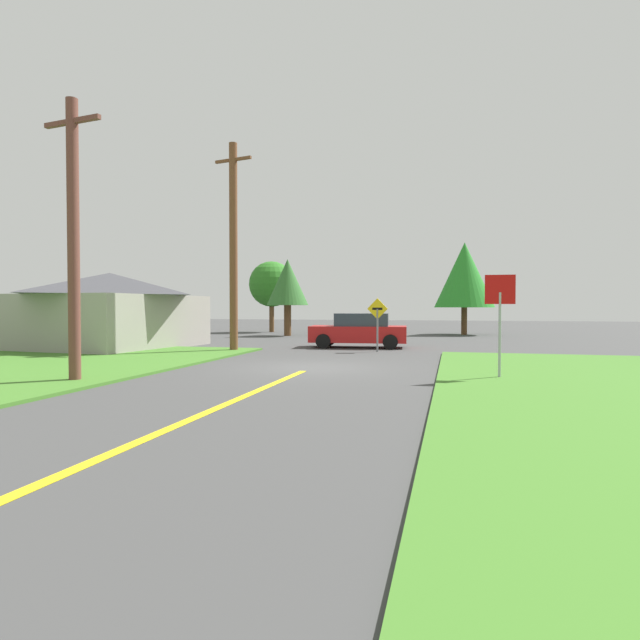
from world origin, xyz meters
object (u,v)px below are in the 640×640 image
at_px(utility_pole_near, 73,237).
at_px(direction_sign, 377,319).
at_px(stop_sign, 500,306).
at_px(utility_pole_mid, 233,246).
at_px(oak_tree_left, 272,284).
at_px(oak_tree_right, 288,283).
at_px(pine_tree_center, 464,275).
at_px(car_approaching_junction, 359,330).
at_px(barn, 110,310).

xyz_separation_m(utility_pole_near, direction_sign, (6.19, 10.92, -2.27)).
height_order(stop_sign, utility_pole_mid, utility_pole_mid).
distance_m(utility_pole_near, oak_tree_left, 26.71).
xyz_separation_m(utility_pole_mid, oak_tree_right, (-1.51, 12.22, -1.03)).
height_order(utility_pole_near, oak_tree_right, utility_pole_near).
distance_m(direction_sign, oak_tree_left, 18.72).
xyz_separation_m(oak_tree_left, pine_tree_center, (14.20, -0.30, 0.47)).
bearing_deg(direction_sign, utility_pole_mid, -167.11).
height_order(utility_pole_mid, oak_tree_left, utility_pole_mid).
bearing_deg(oak_tree_left, direction_sign, -56.35).
relative_size(direction_sign, pine_tree_center, 0.36).
xyz_separation_m(utility_pole_mid, pine_tree_center, (9.93, 16.55, -0.43)).
distance_m(car_approaching_junction, utility_pole_mid, 7.07).
distance_m(stop_sign, utility_pole_near, 11.11).
xyz_separation_m(stop_sign, car_approaching_junction, (-5.49, 9.89, -1.15)).
height_order(utility_pole_near, barn, utility_pole_near).
xyz_separation_m(utility_pole_mid, oak_tree_left, (-4.27, 16.85, -0.90)).
xyz_separation_m(stop_sign, utility_pole_mid, (-10.34, 6.37, 2.60)).
relative_size(stop_sign, car_approaching_junction, 0.59).
height_order(car_approaching_junction, utility_pole_mid, utility_pole_mid).
bearing_deg(barn, oak_tree_right, 66.77).
bearing_deg(car_approaching_junction, direction_sign, 113.51).
xyz_separation_m(oak_tree_left, oak_tree_right, (2.77, -4.62, -0.13)).
xyz_separation_m(stop_sign, barn, (-16.86, 6.91, -0.19)).
height_order(utility_pole_near, direction_sign, utility_pole_near).
bearing_deg(utility_pole_near, barn, 122.23).
relative_size(stop_sign, utility_pole_mid, 0.31).
xyz_separation_m(stop_sign, oak_tree_right, (-11.85, 18.60, 1.57)).
height_order(direction_sign, pine_tree_center, pine_tree_center).
bearing_deg(direction_sign, oak_tree_left, 123.65).
bearing_deg(stop_sign, oak_tree_left, -60.16).
distance_m(pine_tree_center, oak_tree_right, 12.24).
height_order(oak_tree_left, pine_tree_center, pine_tree_center).
distance_m(pine_tree_center, barn, 23.08).
bearing_deg(stop_sign, car_approaching_junction, -63.33).
bearing_deg(oak_tree_right, car_approaching_junction, -53.85).
bearing_deg(oak_tree_right, direction_sign, -55.22).
bearing_deg(utility_pole_near, oak_tree_right, 93.53).
xyz_separation_m(direction_sign, oak_tree_right, (-7.53, 10.84, 2.10)).
bearing_deg(pine_tree_center, car_approaching_junction, -111.27).
bearing_deg(stop_sign, utility_pole_near, 14.44).
bearing_deg(car_approaching_junction, oak_tree_right, -59.02).
bearing_deg(pine_tree_center, stop_sign, -88.97).
bearing_deg(utility_pole_mid, pine_tree_center, 59.03).
relative_size(stop_sign, utility_pole_near, 0.39).
xyz_separation_m(stop_sign, utility_pole_near, (-10.51, -3.17, 1.74)).
distance_m(utility_pole_near, oak_tree_right, 21.81).
relative_size(pine_tree_center, oak_tree_right, 1.25).
bearing_deg(utility_pole_near, oak_tree_left, 98.85).
xyz_separation_m(car_approaching_junction, direction_sign, (1.17, -2.13, 0.62)).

